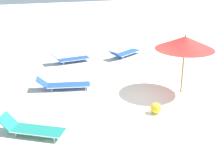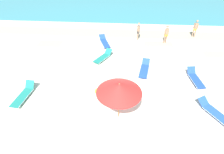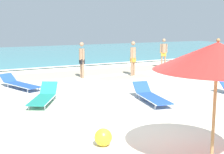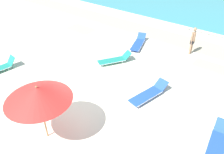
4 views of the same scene
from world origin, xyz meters
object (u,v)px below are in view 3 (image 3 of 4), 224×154
Objects in this scene: beachgoer_wading_adult at (164,51)px; beach_ball at (103,137)px; sun_lounger_near_water_left at (151,96)px; beachgoer_strolling_adult at (82,58)px; beach_umbrella at (217,57)px; sun_lounger_under_umbrella at (43,97)px; sun_lounger_beside_umbrella at (20,84)px; beachgoer_shoreline_child at (133,56)px.

beachgoer_wading_adult is 4.50× the size of beach_ball.
beachgoer_strolling_adult is (-0.28, 5.51, 0.79)m from sun_lounger_near_water_left.
sun_lounger_under_umbrella is (-1.55, 6.06, -1.84)m from beach_umbrella.
beach_umbrella is 6.09× the size of beach_ball.
beachgoer_strolling_adult is (-5.80, -1.17, 0.00)m from beachgoer_wading_adult.
beach_ball is at bearing 78.35° from beachgoer_wading_adult.
beach_ball is at bearing 128.17° from beach_umbrella.
sun_lounger_near_water_left is 1.29× the size of beachgoer_wading_adult.
sun_lounger_beside_umbrella is 1.37× the size of beachgoer_strolling_adult.
beach_ball is (-1.40, 1.79, -1.87)m from beach_umbrella.
sun_lounger_under_umbrella is 0.84× the size of sun_lounger_beside_umbrella.
beachgoer_shoreline_child reaches higher than sun_lounger_near_water_left.
beach_umbrella is 0.99× the size of sun_lounger_beside_umbrella.
beachgoer_shoreline_child is at bearing 54.73° from beach_ball.
beachgoer_strolling_adult is at bearing 42.40° from beachgoer_wading_adult.
beach_umbrella is 1.35× the size of beachgoer_shoreline_child.
sun_lounger_beside_umbrella is 1.37× the size of beachgoer_wading_adult.
sun_lounger_under_umbrella is 1.16× the size of beachgoer_shoreline_child.
sun_lounger_near_water_left is 1.29× the size of beachgoer_strolling_adult.
beach_umbrella is at bearing -100.03° from sun_lounger_near_water_left.
beachgoer_wading_adult is at bearing -177.97° from beachgoer_shoreline_child.
sun_lounger_under_umbrella is at bearing 61.26° from beachgoer_wading_adult.
beachgoer_strolling_adult is (3.23, 1.14, 0.79)m from sun_lounger_beside_umbrella.
sun_lounger_under_umbrella is at bearing -37.24° from beachgoer_strolling_adult.
sun_lounger_near_water_left is (1.75, 4.53, -1.85)m from beach_umbrella.
sun_lounger_under_umbrella is 3.64m from sun_lounger_near_water_left.
beachgoer_shoreline_child is at bearing 58.51° from beachgoer_wading_adult.
beach_umbrella reaches higher than sun_lounger_beside_umbrella.
beach_umbrella is at bearing 88.01° from beachgoer_wading_adult.
beachgoer_strolling_adult is at bearing 104.06° from sun_lounger_near_water_left.
beachgoer_wading_adult is 5.92m from beachgoer_strolling_adult.
beachgoer_wading_adult reaches higher than sun_lounger_under_umbrella.
beach_umbrella is 10.45m from beachgoer_shoreline_child.
sun_lounger_beside_umbrella is at bearing 45.31° from beachgoer_wading_adult.
beachgoer_shoreline_child reaches higher than sun_lounger_under_umbrella.
beachgoer_strolling_adult is at bearing 70.81° from beach_ball.
sun_lounger_beside_umbrella reaches higher than beach_ball.
sun_lounger_under_umbrella is 0.90× the size of sun_lounger_near_water_left.
beachgoer_strolling_adult is at bearing 81.68° from beach_umbrella.
beachgoer_strolling_adult is (1.47, 10.04, -1.06)m from beach_umbrella.
beachgoer_shoreline_child is at bearing 79.48° from beachgoer_strolling_adult.
sun_lounger_beside_umbrella is 9.36m from beachgoer_wading_adult.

